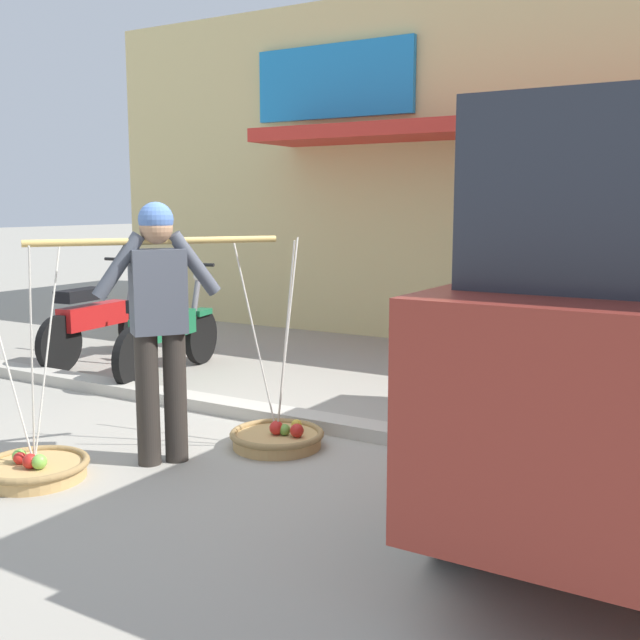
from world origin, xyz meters
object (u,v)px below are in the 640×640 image
Objects in this scene: fruit_basket_left_side at (277,436)px; motorcycle_nearest_shop at (98,320)px; fruit_basket_right_side at (34,467)px; motorcycle_second_in_row at (167,331)px; wooden_crate at (559,396)px; fruit_vendor at (159,315)px.

motorcycle_nearest_shop is (-3.27, 1.44, 0.38)m from fruit_basket_left_side.
fruit_basket_left_side and fruit_basket_right_side have the same top height.
fruit_basket_left_side is at bearing 53.93° from fruit_basket_right_side.
motorcycle_nearest_shop is 1.13m from motorcycle_second_in_row.
fruit_vendor is at bearing -128.75° from wooden_crate.
fruit_basket_left_side is at bearing -23.75° from motorcycle_nearest_shop.
fruit_vendor reaches higher than motorcycle_nearest_shop.
fruit_vendor reaches higher than wooden_crate.
motorcycle_second_in_row is at bearing 131.06° from fruit_vendor.
wooden_crate is at bearing 51.81° from fruit_basket_right_side.
motorcycle_nearest_shop is 1.01× the size of motorcycle_second_in_row.
fruit_basket_right_side is at bearing -128.19° from wooden_crate.
motorcycle_second_in_row is 4.10× the size of wooden_crate.
fruit_basket_right_side is at bearing -125.97° from fruit_vendor.
motorcycle_nearest_shop is (-2.34, 2.73, 0.38)m from fruit_basket_right_side.
fruit_basket_left_side reaches higher than motorcycle_nearest_shop.
fruit_basket_right_side is 3.61m from motorcycle_nearest_shop.
motorcycle_nearest_shop is at bearing 143.36° from fruit_vendor.
fruit_basket_right_side is (-0.94, -1.29, -0.00)m from fruit_basket_left_side.
fruit_basket_right_side is 0.80× the size of motorcycle_nearest_shop.
fruit_basket_right_side reaches higher than motorcycle_second_in_row.
motorcycle_second_in_row is at bearing -7.74° from motorcycle_nearest_shop.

